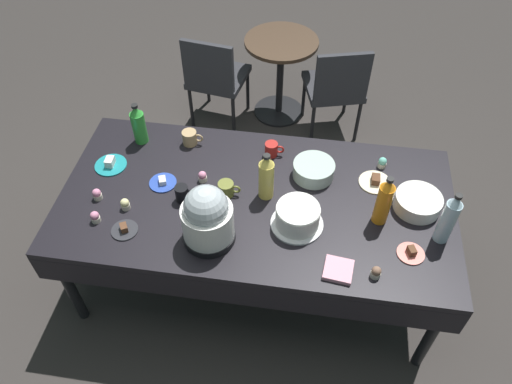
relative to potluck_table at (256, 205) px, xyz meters
name	(u,v)px	position (x,y,z in m)	size (l,w,h in m)	color
ground	(256,272)	(0.00, 0.00, -0.69)	(9.00, 9.00, 0.00)	#383330
potluck_table	(256,205)	(0.00, 0.00, 0.00)	(2.20, 1.10, 0.75)	black
frosted_layer_cake	(298,217)	(0.24, -0.15, 0.13)	(0.28, 0.28, 0.14)	silver
slow_cooker	(207,217)	(-0.20, -0.31, 0.23)	(0.27, 0.27, 0.35)	black
glass_salad_bowl	(314,170)	(0.30, 0.23, 0.11)	(0.24, 0.24, 0.09)	#B2C6BC
ceramic_snack_bowl	(418,202)	(0.88, 0.06, 0.10)	(0.25, 0.25, 0.09)	silver
dessert_plate_cobalt	(163,182)	(-0.55, 0.03, 0.07)	(0.16, 0.16, 0.04)	#2D4CB2
dessert_plate_charcoal	(124,229)	(-0.65, -0.33, 0.07)	(0.14, 0.14, 0.04)	#2D2D33
dessert_plate_teal	(111,164)	(-0.89, 0.13, 0.08)	(0.19, 0.19, 0.05)	teal
dessert_plate_cream	(375,181)	(0.66, 0.22, 0.07)	(0.19, 0.19, 0.05)	beige
dessert_plate_coral	(411,253)	(0.83, -0.26, 0.07)	(0.14, 0.14, 0.05)	#E07266
cupcake_vanilla	(95,217)	(-0.82, -0.29, 0.09)	(0.05, 0.05, 0.07)	beige
cupcake_cocoa	(203,177)	(-0.32, 0.09, 0.09)	(0.05, 0.05, 0.07)	beige
cupcake_rose	(382,163)	(0.70, 0.36, 0.09)	(0.05, 0.05, 0.07)	beige
cupcake_lemon	(376,272)	(0.65, -0.42, 0.09)	(0.05, 0.05, 0.07)	beige
cupcake_mint	(97,194)	(-0.87, -0.13, 0.09)	(0.05, 0.05, 0.07)	beige
cupcake_berry	(125,204)	(-0.69, -0.18, 0.09)	(0.05, 0.05, 0.07)	beige
soda_bottle_ginger_ale	(266,177)	(0.05, 0.03, 0.20)	(0.09, 0.09, 0.30)	gold
soda_bottle_water	(448,219)	(0.99, -0.13, 0.22)	(0.08, 0.08, 0.33)	silver
soda_bottle_orange_juice	(384,201)	(0.68, -0.06, 0.21)	(0.08, 0.08, 0.32)	orange
soda_bottle_lime_soda	(139,125)	(-0.78, 0.37, 0.19)	(0.08, 0.08, 0.28)	green
coffee_mug_red	(272,149)	(0.04, 0.37, 0.11)	(0.12, 0.08, 0.09)	#B2231E
coffee_mug_olive	(226,189)	(-0.17, 0.01, 0.10)	(0.13, 0.09, 0.08)	olive
coffee_mug_tan	(190,138)	(-0.47, 0.39, 0.11)	(0.13, 0.09, 0.09)	tan
coffee_mug_black	(183,193)	(-0.40, -0.07, 0.11)	(0.12, 0.07, 0.10)	black
paper_napkin_stack	(338,270)	(0.47, -0.42, 0.07)	(0.14, 0.14, 0.02)	pink
maroon_chair_left	(215,75)	(-0.56, 1.50, -0.20)	(0.50, 0.50, 0.85)	#333338
maroon_chair_right	(336,85)	(0.42, 1.50, -0.20)	(0.54, 0.54, 0.85)	#333338
round_cafe_table	(281,64)	(-0.05, 1.73, -0.19)	(0.60, 0.60, 0.72)	#473323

